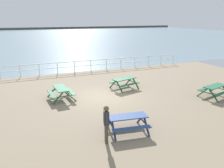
{
  "coord_description": "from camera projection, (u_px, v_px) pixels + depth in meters",
  "views": [
    {
      "loc": [
        -4.92,
        -13.88,
        5.16
      ],
      "look_at": [
        0.76,
        0.02,
        0.8
      ],
      "focal_mm": 37.06,
      "sensor_mm": 36.0,
      "label": 1
    }
  ],
  "objects": [
    {
      "name": "ground_plane",
      "position": [
        102.0,
        98.0,
        15.59
      ],
      "size": [
        30.0,
        24.0,
        0.2
      ],
      "primitive_type": "cube",
      "color": "gray"
    },
    {
      "name": "sea_band",
      "position": [
        36.0,
        37.0,
        62.47
      ],
      "size": [
        142.0,
        90.0,
        0.01
      ],
      "primitive_type": "cube",
      "color": "gray",
      "rests_on": "ground"
    },
    {
      "name": "distant_shoreline",
      "position": [
        28.0,
        29.0,
        100.7
      ],
      "size": [
        142.0,
        6.0,
        1.8
      ],
      "primitive_type": "cube",
      "color": "#4C4C47",
      "rests_on": "ground"
    },
    {
      "name": "seaward_railing",
      "position": [
        74.0,
        65.0,
        22.25
      ],
      "size": [
        23.07,
        0.07,
        1.08
      ],
      "color": "white",
      "rests_on": "ground"
    },
    {
      "name": "picnic_table_near_left",
      "position": [
        124.0,
        81.0,
        17.22
      ],
      "size": [
        2.12,
        1.91,
        0.8
      ],
      "rotation": [
        0.0,
        0.0,
        0.26
      ],
      "color": "#286B47",
      "rests_on": "ground"
    },
    {
      "name": "picnic_table_near_right",
      "position": [
        215.0,
        88.0,
        15.38
      ],
      "size": [
        2.12,
        1.91,
        0.8
      ],
      "rotation": [
        0.0,
        0.0,
        0.25
      ],
      "color": "#286B47",
      "rests_on": "ground"
    },
    {
      "name": "picnic_table_mid_centre",
      "position": [
        61.0,
        90.0,
        14.97
      ],
      "size": [
        1.64,
        1.89,
        0.8
      ],
      "rotation": [
        0.0,
        0.0,
        1.64
      ],
      "color": "#286B47",
      "rests_on": "ground"
    },
    {
      "name": "picnic_table_far_left",
      "position": [
        128.0,
        120.0,
        10.7
      ],
      "size": [
        1.98,
        1.74,
        0.8
      ],
      "rotation": [
        0.0,
        0.0,
        -0.13
      ],
      "color": "#334C84",
      "rests_on": "ground"
    },
    {
      "name": "visitor",
      "position": [
        106.0,
        122.0,
        9.65
      ],
      "size": [
        0.3,
        0.52,
        1.66
      ],
      "rotation": [
        0.0,
        0.0,
        6.03
      ],
      "color": "#4C4233",
      "rests_on": "ground"
    }
  ]
}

